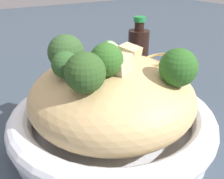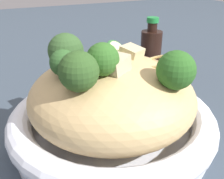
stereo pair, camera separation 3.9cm
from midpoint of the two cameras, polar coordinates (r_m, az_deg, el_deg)
ground_plane at (r=0.43m, az=-2.61°, el=-10.60°), size 3.00×3.00×0.00m
serving_bowl at (r=0.42m, az=-2.69°, el=-7.32°), size 0.31×0.31×0.06m
noodle_heap at (r=0.39m, az=-2.82°, el=-1.53°), size 0.24×0.24×0.12m
broccoli_florets at (r=0.33m, az=-4.74°, el=5.42°), size 0.18×0.16×0.07m
carrot_coins at (r=0.35m, az=-10.45°, el=3.70°), size 0.04×0.08×0.02m
zucchini_slices at (r=0.40m, az=-3.30°, el=7.54°), size 0.08×0.06×0.04m
chicken_chunks at (r=0.38m, az=-4.53°, el=6.33°), size 0.11×0.15×0.04m
soy_sauce_bottle at (r=0.65m, az=3.96°, el=8.07°), size 0.05×0.05×0.15m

